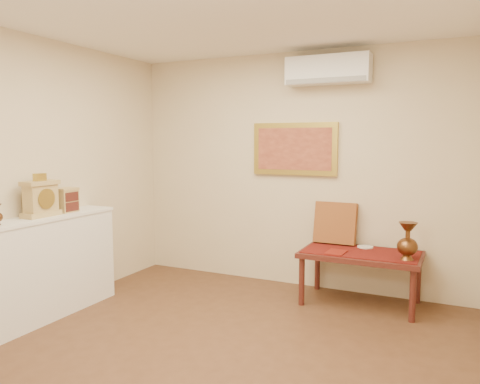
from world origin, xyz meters
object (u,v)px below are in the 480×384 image
Objects in this scene: brass_urn_tall at (408,237)px; low_table at (361,258)px; wooden_chest at (67,200)px; mantel_clock at (41,198)px; display_ledge at (25,273)px.

brass_urn_tall reaches higher than low_table.
brass_urn_tall is at bearing 21.05° from wooden_chest.
display_ledge is at bearing -91.13° from mantel_clock.
wooden_chest is 3.05m from low_table.
low_table is (2.67, 1.66, -0.67)m from mantel_clock.
mantel_clock reaches higher than low_table.
brass_urn_tall is at bearing 28.94° from display_ledge.
brass_urn_tall is 1.08× the size of mantel_clock.
display_ledge is at bearing -151.06° from brass_urn_tall.
brass_urn_tall is 0.57m from low_table.
wooden_chest is at bearing -158.95° from brass_urn_tall.
mantel_clock is 0.32m from wooden_chest.
low_table is at bearing 35.10° from display_ledge.
mantel_clock is at bearing -148.09° from low_table.
brass_urn_tall is 0.37× the size of low_table.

